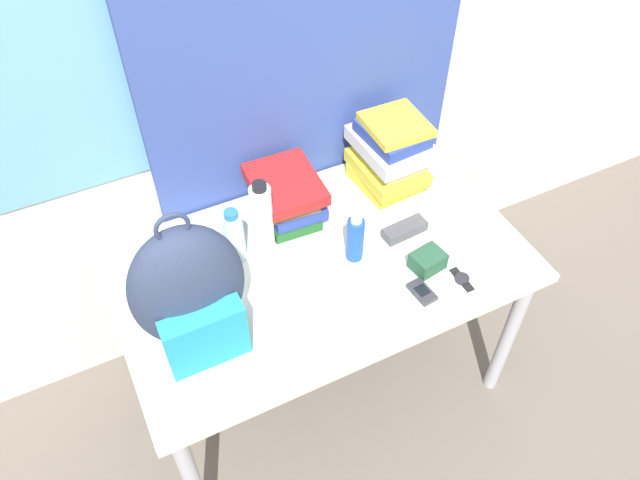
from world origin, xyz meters
TOP-DOWN VIEW (x-y plane):
  - ground_plane at (0.00, 0.00)m, footprint 12.00×12.00m
  - wall_back at (-0.00, 0.85)m, footprint 6.00×0.06m
  - curtain_blue at (0.16, 0.80)m, footprint 1.09×0.04m
  - desk at (0.00, 0.38)m, footprint 1.29×0.77m
  - backpack at (-0.43, 0.28)m, footprint 0.31×0.23m
  - book_stack_left at (-0.00, 0.62)m, footprint 0.23×0.27m
  - book_stack_center at (0.38, 0.61)m, footprint 0.23×0.28m
  - water_bottle at (-0.23, 0.52)m, footprint 0.07×0.07m
  - sports_bottle at (-0.13, 0.52)m, footprint 0.07×0.07m
  - sunscreen_bottle at (0.11, 0.35)m, footprint 0.05×0.05m
  - cell_phone at (0.22, 0.13)m, footprint 0.06×0.10m
  - sunglasses_case at (0.30, 0.37)m, footprint 0.15×0.07m
  - camera_pouch at (0.29, 0.21)m, footprint 0.11×0.09m
  - wristwatch at (0.36, 0.12)m, footprint 0.04×0.10m

SIDE VIEW (x-z plane):
  - ground_plane at x=0.00m, z-range 0.00..0.00m
  - desk at x=0.00m, z-range 0.27..0.98m
  - wristwatch at x=0.36m, z-range 0.71..0.72m
  - cell_phone at x=0.22m, z-range 0.71..0.72m
  - sunglasses_case at x=0.30m, z-range 0.71..0.74m
  - camera_pouch at x=0.29m, z-range 0.71..0.77m
  - sunscreen_bottle at x=0.11m, z-range 0.70..0.89m
  - book_stack_left at x=0.00m, z-range 0.71..0.87m
  - water_bottle at x=-0.23m, z-range 0.70..0.90m
  - book_stack_center at x=0.38m, z-range 0.70..0.97m
  - sports_bottle at x=-0.13m, z-range 0.70..0.98m
  - backpack at x=-0.43m, z-range 0.67..1.16m
  - curtain_blue at x=0.16m, z-range 0.00..2.50m
  - wall_back at x=0.00m, z-range 0.00..2.50m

